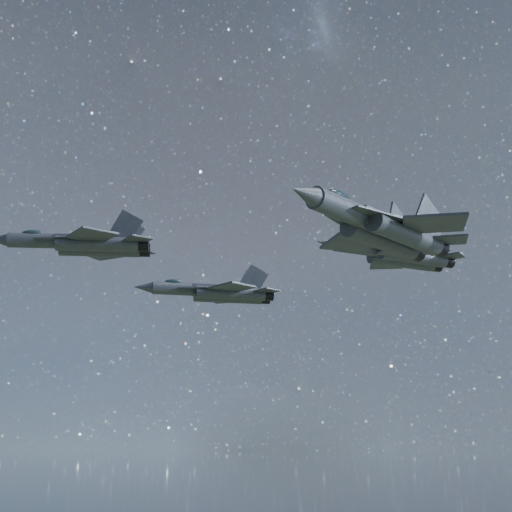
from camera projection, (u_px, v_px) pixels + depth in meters
name	position (u px, v px, depth m)	size (l,w,h in m)	color
jet_lead	(85.00, 244.00, 66.87)	(15.85, 10.58, 4.02)	#2D3239
jet_left	(218.00, 292.00, 92.10)	(18.85, 12.90, 4.73)	#2D3239
jet_right	(383.00, 229.00, 54.16)	(18.51, 12.17, 4.75)	#2D3239
jet_slot	(397.00, 255.00, 74.90)	(16.92, 12.02, 4.31)	#2D3239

